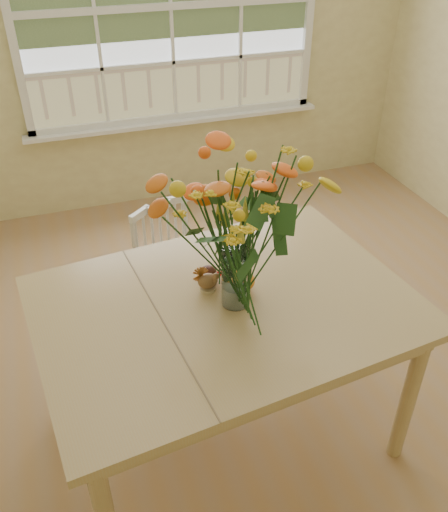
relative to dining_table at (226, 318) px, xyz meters
name	(u,v)px	position (x,y,z in m)	size (l,w,h in m)	color
floor	(281,368)	(0.44, 0.30, -0.75)	(4.00, 4.50, 0.01)	#AD8254
wall_back	(171,34)	(0.44, 2.55, 0.61)	(4.00, 0.02, 2.70)	#CEC084
window	(171,9)	(0.44, 2.51, 0.79)	(2.42, 0.12, 1.74)	silver
dining_table	(226,318)	(0.00, 0.00, 0.00)	(1.67, 1.27, 0.83)	tan
windsor_chair	(172,268)	(-0.05, 0.80, -0.27)	(0.50, 0.49, 0.84)	white
flower_vase	(236,223)	(0.04, -0.02, 0.48)	(0.54, 0.54, 0.64)	white
pumpkin	(243,282)	(0.10, 0.06, 0.13)	(0.10, 0.10, 0.08)	orange
turkey_figurine	(208,281)	(-0.04, 0.11, 0.14)	(0.09, 0.07, 0.11)	#CCB78C
dark_gourd	(208,274)	(-0.03, 0.16, 0.13)	(0.12, 0.08, 0.07)	#38160F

